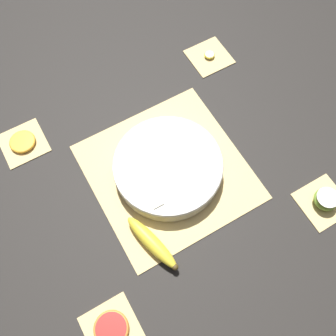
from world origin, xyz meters
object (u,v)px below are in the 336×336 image
(whole_banana, at_px, (152,243))
(apple_half, at_px, (326,199))
(banana_coin_single, at_px, (209,55))
(orange_slice_whole, at_px, (22,142))
(grapefruit_slice, at_px, (111,329))
(fruit_salad_bowl, at_px, (168,167))

(whole_banana, bearing_deg, apple_half, -15.60)
(whole_banana, bearing_deg, banana_coin_single, 44.40)
(orange_slice_whole, height_order, grapefruit_slice, grapefruit_slice)
(fruit_salad_bowl, height_order, banana_coin_single, fruit_salad_bowl)
(apple_half, height_order, orange_slice_whole, apple_half)
(fruit_salad_bowl, bearing_deg, apple_half, -41.95)
(fruit_salad_bowl, relative_size, apple_half, 4.70)
(apple_half, distance_m, orange_slice_whole, 0.86)
(apple_half, height_order, banana_coin_single, apple_half)
(apple_half, distance_m, grapefruit_slice, 0.64)
(whole_banana, bearing_deg, orange_slice_whole, 111.99)
(apple_half, bearing_deg, banana_coin_single, 90.00)
(banana_coin_single, distance_m, grapefruit_slice, 0.86)
(apple_half, bearing_deg, fruit_salad_bowl, 138.05)
(banana_coin_single, bearing_deg, grapefruit_slice, -137.95)
(fruit_salad_bowl, bearing_deg, banana_coin_single, 42.07)
(apple_half, height_order, grapefruit_slice, apple_half)
(whole_banana, xyz_separation_m, orange_slice_whole, (-0.18, 0.45, -0.01))
(whole_banana, height_order, apple_half, whole_banana)
(fruit_salad_bowl, bearing_deg, orange_slice_whole, 137.86)
(banana_coin_single, bearing_deg, apple_half, -90.00)
(apple_half, distance_m, banana_coin_single, 0.58)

